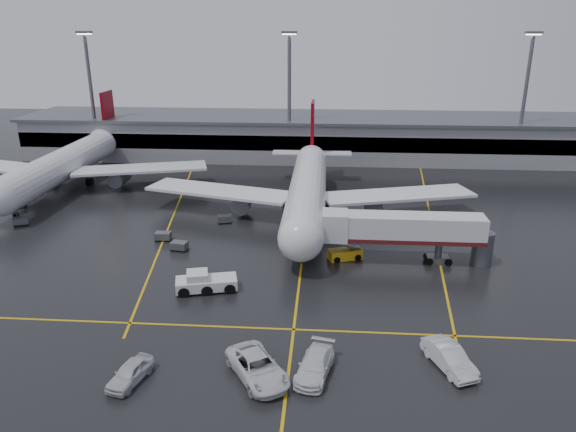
{
  "coord_description": "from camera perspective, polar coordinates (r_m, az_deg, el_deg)",
  "views": [
    {
      "loc": [
        2.67,
        -65.27,
        26.56
      ],
      "look_at": [
        -2.0,
        -2.0,
        4.0
      ],
      "focal_mm": 33.62,
      "sensor_mm": 36.0,
      "label": 1
    }
  ],
  "objects": [
    {
      "name": "baggage_cart_d",
      "position": [
        92.56,
        -26.67,
        1.16
      ],
      "size": [
        2.26,
        1.76,
        1.12
      ],
      "color": "#595B60",
      "rests_on": "ground"
    },
    {
      "name": "light_mast_right",
      "position": [
        114.23,
        23.81,
        11.89
      ],
      "size": [
        3.0,
        1.2,
        25.45
      ],
      "color": "#595B60",
      "rests_on": "ground"
    },
    {
      "name": "terminal",
      "position": [
        115.4,
        2.85,
        8.44
      ],
      "size": [
        122.0,
        19.0,
        8.6
      ],
      "color": "gray",
      "rests_on": "ground"
    },
    {
      "name": "baggage_cart_a",
      "position": [
        68.51,
        -11.44,
        -3.08
      ],
      "size": [
        2.19,
        1.62,
        1.12
      ],
      "color": "#595B60",
      "rests_on": "ground"
    },
    {
      "name": "service_van_c",
      "position": [
        47.31,
        16.69,
        -14.14
      ],
      "size": [
        4.04,
        6.08,
        1.89
      ],
      "primitive_type": "imported",
      "rotation": [
        0.0,
        0.0,
        0.39
      ],
      "color": "silver",
      "rests_on": "ground"
    },
    {
      "name": "main_airliner",
      "position": [
        78.28,
        2.09,
        2.97
      ],
      "size": [
        48.8,
        45.6,
        14.1
      ],
      "color": "silver",
      "rests_on": "ground"
    },
    {
      "name": "pushback_tractor",
      "position": [
        57.9,
        -8.81,
        -6.98
      ],
      "size": [
        6.79,
        4.06,
        2.27
      ],
      "color": "silver",
      "rests_on": "ground"
    },
    {
      "name": "apron_line_right",
      "position": [
        81.28,
        14.85,
        -0.17
      ],
      "size": [
        7.57,
        69.64,
        0.02
      ],
      "primitive_type": "cube",
      "rotation": [
        0.0,
        0.0,
        -0.1
      ],
      "color": "gold",
      "rests_on": "ground"
    },
    {
      "name": "service_van_a",
      "position": [
        44.4,
        -3.25,
        -15.69
      ],
      "size": [
        6.35,
        7.51,
        1.91
      ],
      "primitive_type": "imported",
      "rotation": [
        0.0,
        0.0,
        0.56
      ],
      "color": "silver",
      "rests_on": "ground"
    },
    {
      "name": "baggage_cart_c",
      "position": [
        76.91,
        -6.71,
        -0.27
      ],
      "size": [
        2.29,
        1.83,
        1.12
      ],
      "color": "#595B60",
      "rests_on": "ground"
    },
    {
      "name": "second_airliner",
      "position": [
        100.3,
        -22.45,
        5.21
      ],
      "size": [
        48.8,
        45.6,
        14.1
      ],
      "color": "silver",
      "rests_on": "ground"
    },
    {
      "name": "service_van_b",
      "position": [
        44.81,
        2.87,
        -15.46
      ],
      "size": [
        3.63,
        6.26,
        1.71
      ],
      "primitive_type": "imported",
      "rotation": [
        0.0,
        0.0,
        -0.22
      ],
      "color": "silver",
      "rests_on": "ground"
    },
    {
      "name": "baggage_cart_e",
      "position": [
        84.33,
        -26.39,
        -0.45
      ],
      "size": [
        2.35,
        1.97,
        1.12
      ],
      "color": "#595B60",
      "rests_on": "ground"
    },
    {
      "name": "apron_line_stop",
      "position": [
        50.84,
        0.6,
        -11.91
      ],
      "size": [
        60.0,
        0.25,
        0.02
      ],
      "primitive_type": "cube",
      "color": "gold",
      "rests_on": "ground"
    },
    {
      "name": "ground",
      "position": [
        70.52,
        1.74,
        -2.56
      ],
      "size": [
        220.0,
        220.0,
        0.0
      ],
      "primitive_type": "plane",
      "color": "black",
      "rests_on": "ground"
    },
    {
      "name": "belt_loader",
      "position": [
        65.13,
        6.06,
        -4.01
      ],
      "size": [
        4.32,
        2.94,
        2.52
      ],
      "color": "gold",
      "rests_on": "ground"
    },
    {
      "name": "service_van_d",
      "position": [
        45.74,
        -16.37,
        -15.62
      ],
      "size": [
        3.06,
        5.02,
        1.6
      ],
      "primitive_type": "imported",
      "rotation": [
        0.0,
        0.0,
        -0.27
      ],
      "color": "silver",
      "rests_on": "ground"
    },
    {
      "name": "apron_line_centre",
      "position": [
        70.52,
        1.74,
        -2.55
      ],
      "size": [
        0.25,
        90.0,
        0.02
      ],
      "primitive_type": "cube",
      "color": "gold",
      "rests_on": "ground"
    },
    {
      "name": "jet_bridge",
      "position": [
        64.11,
        12.2,
        -1.56
      ],
      "size": [
        19.9,
        3.4,
        6.05
      ],
      "color": "silver",
      "rests_on": "ground"
    },
    {
      "name": "light_mast_left",
      "position": [
        118.01,
        -20.13,
        12.54
      ],
      "size": [
        3.0,
        1.2,
        25.45
      ],
      "color": "#595B60",
      "rests_on": "ground"
    },
    {
      "name": "baggage_cart_b",
      "position": [
        72.06,
        -13.08,
        -2.06
      ],
      "size": [
        2.04,
        1.37,
        1.12
      ],
      "color": "#595B60",
      "rests_on": "ground"
    },
    {
      "name": "light_mast_mid",
      "position": [
        108.23,
        0.14,
        13.16
      ],
      "size": [
        3.0,
        1.2,
        25.45
      ],
      "color": "#595B60",
      "rests_on": "ground"
    },
    {
      "name": "apron_line_left",
      "position": [
        82.98,
        -11.87,
        0.48
      ],
      "size": [
        9.99,
        69.35,
        0.02
      ],
      "primitive_type": "cube",
      "rotation": [
        0.0,
        0.0,
        0.14
      ],
      "color": "gold",
      "rests_on": "ground"
    }
  ]
}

